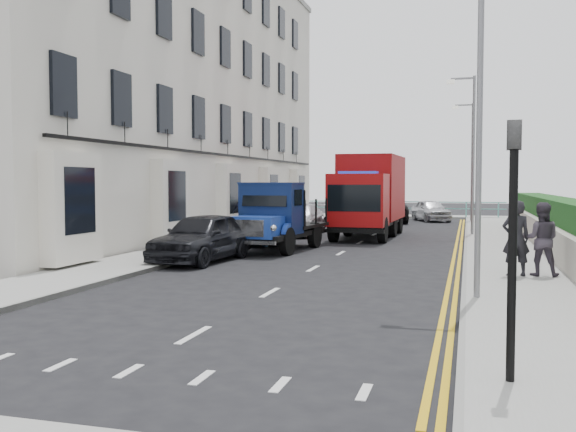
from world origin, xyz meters
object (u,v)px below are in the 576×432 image
(lamp_near, at_px, (473,100))
(lamp_mid, at_px, (471,145))
(red_lorry, at_px, (370,194))
(lamp_far, at_px, (470,155))
(pedestrian_east_near, at_px, (516,238))
(bedford_lorry, at_px, (273,221))
(parked_car_front, at_px, (202,237))

(lamp_near, relative_size, lamp_mid, 1.00)
(lamp_mid, distance_m, red_lorry, 4.87)
(lamp_far, xyz_separation_m, pedestrian_east_near, (1.06, -22.78, -2.96))
(bedford_lorry, xyz_separation_m, parked_car_front, (-1.29, -3.11, -0.34))
(lamp_mid, relative_size, red_lorry, 1.02)
(parked_car_front, relative_size, pedestrian_east_near, 2.38)
(lamp_mid, bearing_deg, red_lorry, -163.30)
(lamp_near, height_order, lamp_mid, same)
(red_lorry, distance_m, parked_car_front, 10.74)
(lamp_mid, bearing_deg, lamp_far, 90.00)
(lamp_far, relative_size, parked_car_front, 1.61)
(pedestrian_east_near, bearing_deg, red_lorry, -78.67)
(lamp_near, distance_m, parked_car_front, 9.64)
(red_lorry, bearing_deg, lamp_far, 70.60)
(lamp_far, distance_m, pedestrian_east_near, 22.99)
(lamp_mid, xyz_separation_m, lamp_far, (0.00, 10.00, 0.00))
(parked_car_front, bearing_deg, bedford_lorry, 72.48)
(red_lorry, distance_m, pedestrian_east_near, 12.69)
(lamp_mid, height_order, lamp_far, same)
(lamp_far, distance_m, bedford_lorry, 19.56)
(pedestrian_east_near, bearing_deg, lamp_mid, -98.54)
(lamp_near, bearing_deg, parked_car_front, 149.01)
(lamp_mid, xyz_separation_m, red_lorry, (-4.21, -1.26, -2.10))
(lamp_far, bearing_deg, lamp_mid, -90.00)
(lamp_near, distance_m, red_lorry, 15.47)
(lamp_near, bearing_deg, lamp_far, 90.00)
(lamp_mid, height_order, bedford_lorry, lamp_mid)
(bedford_lorry, relative_size, red_lorry, 0.75)
(parked_car_front, bearing_deg, red_lorry, 75.47)
(lamp_near, distance_m, pedestrian_east_near, 4.50)
(red_lorry, xyz_separation_m, parked_car_front, (-3.56, -10.07, -1.15))
(lamp_near, distance_m, bedford_lorry, 10.54)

